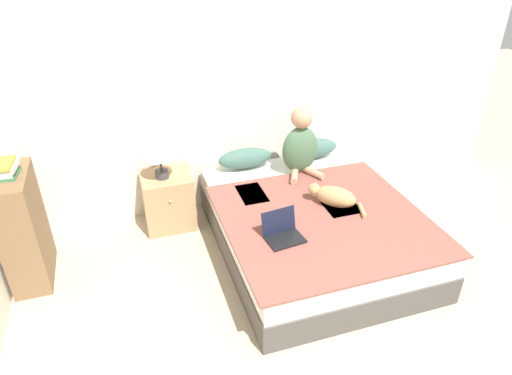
# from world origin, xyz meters

# --- Properties ---
(wall_back) EXTENTS (5.93, 0.05, 2.55)m
(wall_back) POSITION_xyz_m (0.00, 3.37, 1.27)
(wall_back) COLOR silver
(wall_back) RESTS_ON ground_plane
(bed) EXTENTS (1.74, 2.10, 0.48)m
(bed) POSITION_xyz_m (0.18, 2.24, 0.24)
(bed) COLOR #4C4742
(bed) RESTS_ON ground_plane
(pillow_near) EXTENTS (0.57, 0.22, 0.20)m
(pillow_near) POSITION_xyz_m (-0.20, 3.16, 0.59)
(pillow_near) COLOR #42665B
(pillow_near) RESTS_ON bed
(pillow_far) EXTENTS (0.57, 0.22, 0.20)m
(pillow_far) POSITION_xyz_m (0.56, 3.16, 0.59)
(pillow_far) COLOR #42665B
(pillow_far) RESTS_ON bed
(person_sitting) EXTENTS (0.38, 0.37, 0.70)m
(person_sitting) POSITION_xyz_m (0.30, 2.89, 0.79)
(person_sitting) COLOR #476B4C
(person_sitting) RESTS_ON bed
(cat_tabby) EXTENTS (0.42, 0.48, 0.18)m
(cat_tabby) POSITION_xyz_m (0.35, 2.20, 0.58)
(cat_tabby) COLOR tan
(cat_tabby) RESTS_ON bed
(laptop_open) EXTENTS (0.33, 0.29, 0.22)m
(laptop_open) POSITION_xyz_m (-0.27, 1.88, 0.53)
(laptop_open) COLOR black
(laptop_open) RESTS_ON bed
(nightstand) EXTENTS (0.48, 0.46, 0.57)m
(nightstand) POSITION_xyz_m (-1.04, 3.07, 0.28)
(nightstand) COLOR tan
(nightstand) RESTS_ON ground_plane
(table_lamp) EXTENTS (0.31, 0.31, 0.46)m
(table_lamp) POSITION_xyz_m (-1.07, 3.05, 0.89)
(table_lamp) COLOR #38383D
(table_lamp) RESTS_ON nightstand
(bookshelf) EXTENTS (0.30, 0.61, 1.01)m
(bookshelf) POSITION_xyz_m (-2.29, 2.64, 0.50)
(bookshelf) COLOR brown
(bookshelf) RESTS_ON ground_plane
(book_stack_top) EXTENTS (0.22, 0.25, 0.12)m
(book_stack_top) POSITION_xyz_m (-2.29, 2.64, 1.07)
(book_stack_top) COLOR #3D7A51
(book_stack_top) RESTS_ON bookshelf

